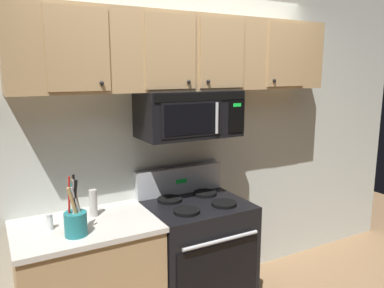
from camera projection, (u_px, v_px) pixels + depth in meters
The scene contains 8 objects.
back_wall at pixel (175, 138), 3.13m from camera, with size 5.20×0.10×2.70m, color silver.
stove_range at pixel (196, 255), 2.98m from camera, with size 0.76×0.69×1.12m.
over_range_microwave at pixel (189, 114), 2.87m from camera, with size 0.76×0.43×0.35m.
upper_cabinets at pixel (187, 53), 2.81m from camera, with size 2.50×0.36×0.55m.
counter_segment at pixel (89, 285), 2.59m from camera, with size 0.93×0.65×0.90m.
utensil_crock_teal at pixel (76, 220), 2.31m from camera, with size 0.14×0.14×0.38m.
salt_shaker at pixel (50, 222), 2.40m from camera, with size 0.04×0.04×0.10m.
pepper_mill at pixel (93, 203), 2.62m from camera, with size 0.05×0.05×0.19m, color #B7B2A8.
Camera 1 is at (-1.36, -1.98, 1.89)m, focal length 35.34 mm.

